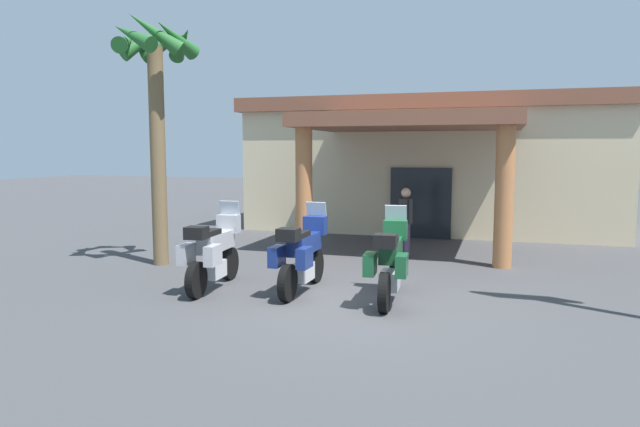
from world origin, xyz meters
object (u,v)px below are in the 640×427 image
Objects in this scene: motorcycle_blue at (302,255)px; motorcycle_green at (390,262)px; motel_building at (433,163)px; palm_tree_roadside at (156,81)px; motorcycle_silver at (213,252)px; pedestrian at (405,218)px.

motorcycle_blue and motorcycle_green have the same top height.
palm_tree_roadside is (-5.08, -8.85, 1.98)m from motel_building.
motorcycle_silver is 3.37m from motorcycle_green.
palm_tree_roadside is (-5.64, 1.61, 3.47)m from motorcycle_green.
motorcycle_green is 4.13m from pedestrian.
motorcycle_blue is 5.46m from palm_tree_roadside.
motorcycle_green is (0.56, -10.46, -1.49)m from motel_building.
palm_tree_roadside reaches higher than motorcycle_blue.
motel_building is at bearing -19.31° from motorcycle_silver.
motorcycle_green is at bearing -126.92° from pedestrian.
palm_tree_roadside reaches higher than pedestrian.
pedestrian is 0.31× the size of palm_tree_roadside.
motorcycle_silver is 1.00× the size of motorcycle_green.
motorcycle_green is (3.36, 0.12, 0.00)m from motorcycle_silver.
motorcycle_silver is at bearing -37.28° from palm_tree_roadside.
pedestrian reaches higher than motorcycle_blue.
pedestrian is (-0.42, 4.10, 0.30)m from motorcycle_green.
motorcycle_blue is 1.29× the size of pedestrian.
motorcycle_silver is 1.29× the size of pedestrian.
pedestrian is 6.60m from palm_tree_roadside.
pedestrian reaches higher than motorcycle_silver.
motel_building is at bearing 48.45° from pedestrian.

